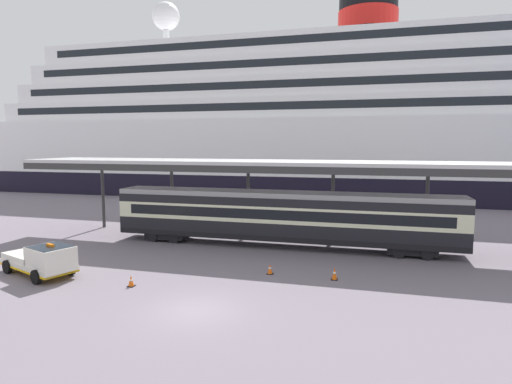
# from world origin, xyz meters

# --- Properties ---
(ground_plane) EXTENTS (400.00, 400.00, 0.00)m
(ground_plane) POSITION_xyz_m (0.00, 0.00, 0.00)
(ground_plane) COLOR slate
(cruise_ship) EXTENTS (128.77, 22.34, 32.13)m
(cruise_ship) POSITION_xyz_m (10.49, 48.25, 10.58)
(cruise_ship) COLOR black
(cruise_ship) RESTS_ON ground
(platform_canopy) EXTENTS (41.40, 5.80, 6.36)m
(platform_canopy) POSITION_xyz_m (1.28, 13.50, 6.07)
(platform_canopy) COLOR #BCBCBC
(platform_canopy) RESTS_ON ground
(train_carriage) EXTENTS (25.39, 2.81, 4.11)m
(train_carriage) POSITION_xyz_m (1.28, 13.06, 2.32)
(train_carriage) COLOR black
(train_carriage) RESTS_ON ground
(service_truck) EXTENTS (5.58, 3.72, 2.02)m
(service_truck) POSITION_xyz_m (-10.60, 2.49, 0.99)
(service_truck) COLOR silver
(service_truck) RESTS_ON ground
(traffic_cone_near) EXTENTS (0.36, 0.36, 0.72)m
(traffic_cone_near) POSITION_xyz_m (5.77, 6.21, 0.36)
(traffic_cone_near) COLOR black
(traffic_cone_near) RESTS_ON ground
(traffic_cone_mid) EXTENTS (0.36, 0.36, 0.62)m
(traffic_cone_mid) POSITION_xyz_m (-4.68, 2.19, 0.30)
(traffic_cone_mid) COLOR black
(traffic_cone_mid) RESTS_ON ground
(traffic_cone_far) EXTENTS (0.36, 0.36, 0.64)m
(traffic_cone_far) POSITION_xyz_m (2.02, 6.28, 0.31)
(traffic_cone_far) COLOR black
(traffic_cone_far) RESTS_ON ground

